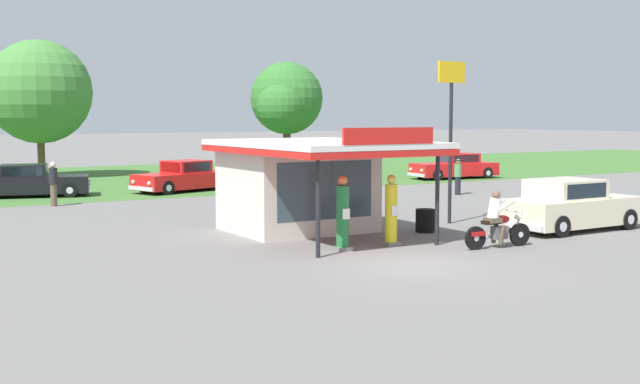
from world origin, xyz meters
TOP-DOWN VIEW (x-y plane):
  - ground_plane at (0.00, 0.00)m, footprint 300.00×300.00m
  - grass_verge_strip at (0.00, 30.00)m, footprint 120.00×24.00m
  - service_station_kiosk at (0.51, 6.05)m, footprint 4.80×6.85m
  - gas_pump_nearside at (-0.30, 2.53)m, footprint 0.44×0.44m
  - gas_pump_offside at (1.31, 2.53)m, footprint 0.44×0.44m
  - motorcycle_with_rider at (3.54, 0.68)m, footprint 2.16×0.70m
  - featured_classic_sedan at (7.98, 2.01)m, footprint 4.84×2.08m
  - parked_car_back_row_centre at (8.54, 20.82)m, footprint 5.13×2.44m
  - parked_car_back_row_centre_left at (2.36, 20.73)m, footprint 5.30×3.24m
  - parked_car_back_row_far_right at (-4.55, 21.86)m, footprint 5.50×3.20m
  - parked_car_back_row_left at (18.72, 20.02)m, footprint 5.40×2.36m
  - bystander_standing_back_lot at (12.50, 12.60)m, footprint 0.36×0.36m
  - bystander_strolling_foreground at (5.81, 16.92)m, footprint 0.34×0.34m
  - bystander_admiring_sedan at (-4.49, 17.43)m, footprint 0.34×0.34m
  - tree_oak_left at (14.69, 33.04)m, footprint 5.08×5.12m
  - tree_oak_centre at (-1.45, 33.30)m, footprint 6.08×6.08m
  - roadside_pole_sign at (5.74, 5.24)m, footprint 1.10×0.12m
  - spare_tire_stack at (3.76, 4.07)m, footprint 0.60×0.60m

SIDE VIEW (x-z plane):
  - ground_plane at x=0.00m, z-range 0.00..0.00m
  - grass_verge_strip at x=0.00m, z-range 0.00..0.01m
  - spare_tire_stack at x=3.76m, z-range 0.00..0.72m
  - motorcycle_with_rider at x=3.54m, z-range -0.14..1.44m
  - parked_car_back_row_far_right at x=-4.55m, z-range -0.06..1.39m
  - parked_car_back_row_left at x=18.72m, z-range -0.07..1.40m
  - parked_car_back_row_centre_left at x=2.36m, z-range -0.08..1.41m
  - parked_car_back_row_centre at x=8.54m, z-range -0.06..1.50m
  - featured_classic_sedan at x=7.98m, z-range -0.07..1.56m
  - bystander_standing_back_lot at x=12.50m, z-range 0.06..1.70m
  - bystander_strolling_foreground at x=5.81m, z-range 0.05..1.74m
  - gas_pump_offside at x=1.31m, z-range -0.08..1.90m
  - gas_pump_nearside at x=-0.30m, z-range -0.08..1.93m
  - bystander_admiring_sedan at x=-4.49m, z-range 0.06..1.84m
  - service_station_kiosk at x=0.51m, z-range 0.01..3.32m
  - roadside_pole_sign at x=5.74m, z-range 0.94..6.35m
  - tree_oak_left at x=14.69m, z-range 1.03..8.38m
  - tree_oak_centre at x=-1.45m, z-range 0.88..8.95m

